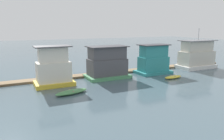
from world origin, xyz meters
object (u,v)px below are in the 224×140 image
houseboat_yellow (54,69)px  houseboat_white (197,56)px  dinghy_green (71,92)px  houseboat_green (107,63)px  houseboat_teal (153,61)px  dinghy_yellow (173,77)px

houseboat_yellow → houseboat_white: 26.32m
dinghy_green → houseboat_green: bearing=37.7°
houseboat_yellow → houseboat_teal: 16.32m
houseboat_white → dinghy_green: 25.91m
houseboat_yellow → houseboat_white: size_ratio=0.71×
houseboat_white → dinghy_yellow: 10.61m
houseboat_white → dinghy_green: size_ratio=1.74×
houseboat_yellow → dinghy_green: houseboat_yellow is taller
houseboat_teal → dinghy_green: size_ratio=1.35×
houseboat_yellow → houseboat_green: bearing=6.1°
houseboat_yellow → dinghy_yellow: 17.46m
houseboat_teal → houseboat_white: houseboat_white is taller
houseboat_green → houseboat_yellow: bearing=-173.9°
houseboat_yellow → houseboat_green: size_ratio=0.80×
houseboat_green → dinghy_yellow: bearing=-28.6°
houseboat_green → houseboat_teal: 8.17m
dinghy_green → houseboat_white: bearing=11.7°
houseboat_yellow → houseboat_green: houseboat_yellow is taller
houseboat_white → houseboat_yellow: bearing=-178.8°
houseboat_yellow → houseboat_white: (26.31, 0.56, 0.05)m
houseboat_white → dinghy_green: (-25.30, -5.22, -2.08)m
houseboat_yellow → houseboat_green: 8.21m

